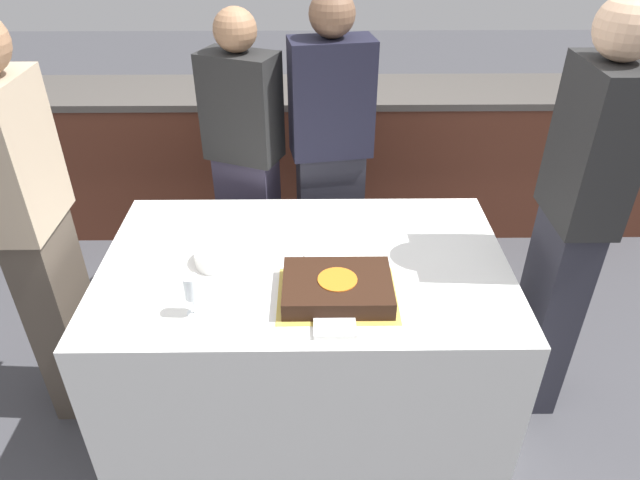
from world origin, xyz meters
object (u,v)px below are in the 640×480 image
(cake, at_px, (337,288))
(person_seated_left, at_px, (35,231))
(plate_stack, at_px, (220,256))
(wine_glass, at_px, (192,289))
(person_standing_back, at_px, (246,167))
(person_cutting_cake, at_px, (331,160))
(person_seated_right, at_px, (573,222))

(cake, distance_m, person_seated_left, 1.17)
(plate_stack, bearing_deg, wine_glass, -98.67)
(wine_glass, bearing_deg, person_standing_back, 85.57)
(plate_stack, height_order, person_standing_back, person_standing_back)
(person_cutting_cake, bearing_deg, person_seated_right, 131.98)
(person_seated_left, bearing_deg, person_cutting_cake, -57.77)
(wine_glass, distance_m, person_seated_left, 0.72)
(person_cutting_cake, relative_size, person_seated_right, 0.94)
(person_seated_left, relative_size, person_seated_right, 0.98)
(cake, relative_size, plate_stack, 2.18)
(plate_stack, relative_size, person_standing_back, 0.13)
(cake, bearing_deg, plate_stack, 154.45)
(plate_stack, relative_size, person_seated_left, 0.12)
(person_cutting_cake, distance_m, person_standing_back, 0.42)
(person_seated_right, height_order, person_standing_back, person_seated_right)
(wine_glass, bearing_deg, plate_stack, 81.33)
(person_seated_left, bearing_deg, person_seated_right, -90.00)
(person_seated_left, distance_m, person_seated_right, 2.05)
(cake, bearing_deg, person_seated_left, 169.19)
(person_cutting_cake, bearing_deg, cake, 80.56)
(cake, xyz_separation_m, person_seated_left, (-1.14, 0.22, 0.11))
(cake, height_order, person_seated_left, person_seated_left)
(plate_stack, height_order, person_cutting_cake, person_cutting_cake)
(plate_stack, bearing_deg, person_seated_right, 0.09)
(plate_stack, bearing_deg, person_standing_back, 87.40)
(person_standing_back, bearing_deg, wine_glass, 108.15)
(wine_glass, distance_m, person_seated_right, 1.44)
(person_seated_right, bearing_deg, wine_glass, -77.52)
(person_seated_left, bearing_deg, plate_stack, -90.17)
(cake, height_order, person_cutting_cake, person_cutting_cake)
(person_seated_right, distance_m, person_standing_back, 1.51)
(wine_glass, xyz_separation_m, person_seated_left, (-0.64, 0.31, 0.04))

